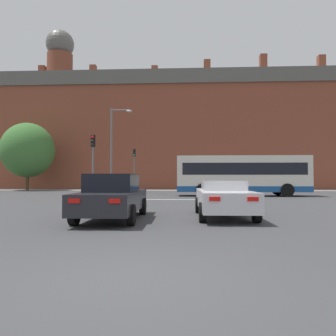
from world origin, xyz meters
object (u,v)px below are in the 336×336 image
(car_roadster_right, at_px, (224,198))
(traffic_light_far_left, at_px, (134,163))
(car_saloon_left, at_px, (113,197))
(bus_crossing_lead, at_px, (242,175))
(pedestrian_walking_east, at_px, (122,181))
(traffic_light_near_left, at_px, (93,156))
(pedestrian_waiting, at_px, (196,182))
(street_lamp_junction, at_px, (115,142))

(car_roadster_right, bearing_deg, traffic_light_far_left, 105.88)
(car_saloon_left, height_order, bus_crossing_lead, bus_crossing_lead)
(traffic_light_far_left, xyz_separation_m, pedestrian_walking_east, (-1.52, 0.73, -2.04))
(bus_crossing_lead, xyz_separation_m, pedestrian_walking_east, (-11.53, 10.62, -0.64))
(car_roadster_right, height_order, bus_crossing_lead, bus_crossing_lead)
(traffic_light_near_left, height_order, pedestrian_walking_east, traffic_light_near_left)
(traffic_light_near_left, bearing_deg, traffic_light_far_left, 87.51)
(car_saloon_left, distance_m, car_roadster_right, 3.96)
(traffic_light_near_left, xyz_separation_m, pedestrian_walking_east, (-0.91, 14.74, -1.87))
(bus_crossing_lead, xyz_separation_m, traffic_light_near_left, (-10.63, -4.13, 1.23))
(bus_crossing_lead, height_order, pedestrian_waiting, bus_crossing_lead)
(car_saloon_left, xyz_separation_m, car_roadster_right, (3.87, 0.83, -0.10))
(car_saloon_left, relative_size, street_lamp_junction, 0.65)
(street_lamp_junction, distance_m, pedestrian_walking_east, 9.23)
(traffic_light_far_left, relative_size, street_lamp_junction, 0.62)
(car_saloon_left, relative_size, bus_crossing_lead, 0.48)
(car_saloon_left, distance_m, pedestrian_walking_east, 25.76)
(car_roadster_right, height_order, traffic_light_far_left, traffic_light_far_left)
(car_roadster_right, xyz_separation_m, street_lamp_junction, (-7.47, 16.02, 3.82))
(traffic_light_far_left, distance_m, traffic_light_near_left, 14.03)
(car_roadster_right, distance_m, pedestrian_waiting, 25.54)
(traffic_light_near_left, relative_size, pedestrian_walking_east, 2.48)
(traffic_light_far_left, height_order, pedestrian_waiting, traffic_light_far_left)
(street_lamp_junction, bearing_deg, traffic_light_far_left, 86.43)
(bus_crossing_lead, bearing_deg, car_roadster_right, 167.71)
(car_roadster_right, bearing_deg, street_lamp_junction, 114.51)
(pedestrian_waiting, distance_m, pedestrian_walking_east, 8.42)
(bus_crossing_lead, distance_m, traffic_light_far_left, 14.14)
(car_roadster_right, xyz_separation_m, traffic_light_near_left, (-7.60, 9.77, 2.21))
(car_roadster_right, relative_size, traffic_light_far_left, 1.01)
(car_roadster_right, bearing_deg, pedestrian_walking_east, 108.65)
(car_roadster_right, bearing_deg, traffic_light_near_left, 127.39)
(car_saloon_left, bearing_deg, traffic_light_near_left, 108.75)
(street_lamp_junction, bearing_deg, pedestrian_walking_east, 96.95)
(traffic_light_far_left, relative_size, pedestrian_waiting, 2.84)
(traffic_light_near_left, bearing_deg, pedestrian_waiting, 64.73)
(car_roadster_right, bearing_deg, pedestrian_waiting, 89.85)
(pedestrian_walking_east, bearing_deg, pedestrian_waiting, 74.60)
(traffic_light_near_left, height_order, pedestrian_waiting, traffic_light_near_left)
(traffic_light_far_left, height_order, street_lamp_junction, street_lamp_junction)
(car_saloon_left, xyz_separation_m, street_lamp_junction, (-3.61, 16.85, 3.72))
(street_lamp_junction, bearing_deg, car_roadster_right, -64.99)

